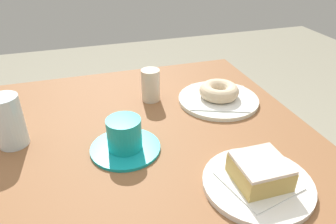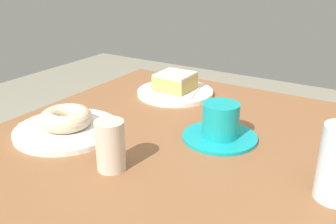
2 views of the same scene
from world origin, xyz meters
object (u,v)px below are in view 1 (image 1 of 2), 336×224
object	(u,v)px
sugar_jar	(151,85)
donut_sugar_ring	(219,91)
plate_sugar_ring	(218,99)
plate_glazed_square	(257,183)
donut_glazed_square	(260,171)
water_glass	(8,121)
coffee_cup	(125,138)

from	to	relation	value
sugar_jar	donut_sugar_ring	bearing A→B (deg)	-20.25
plate_sugar_ring	plate_glazed_square	size ratio (longest dim) A/B	1.07
plate_sugar_ring	donut_glazed_square	distance (m)	0.33
plate_glazed_square	water_glass	distance (m)	0.53
plate_sugar_ring	donut_sugar_ring	bearing A→B (deg)	0.00
donut_sugar_ring	water_glass	bearing A→B (deg)	-174.76
coffee_cup	water_glass	bearing A→B (deg)	157.95
coffee_cup	donut_glazed_square	bearing A→B (deg)	-40.60
donut_sugar_ring	plate_glazed_square	size ratio (longest dim) A/B	0.53
donut_glazed_square	coffee_cup	bearing A→B (deg)	139.40
donut_glazed_square	coffee_cup	distance (m)	0.28
donut_sugar_ring	coffee_cup	bearing A→B (deg)	-153.69
plate_glazed_square	coffee_cup	bearing A→B (deg)	139.40
donut_glazed_square	coffee_cup	xyz separation A→B (m)	(-0.21, 0.18, -0.01)
plate_sugar_ring	sugar_jar	world-z (taller)	sugar_jar
coffee_cup	plate_glazed_square	bearing A→B (deg)	-40.60
donut_sugar_ring	sugar_jar	distance (m)	0.19
water_glass	plate_sugar_ring	bearing A→B (deg)	5.24
donut_sugar_ring	coffee_cup	xyz separation A→B (m)	(-0.29, -0.14, -0.00)
donut_glazed_square	sugar_jar	world-z (taller)	sugar_jar
plate_sugar_ring	sugar_jar	xyz separation A→B (m)	(-0.18, 0.06, 0.04)
plate_sugar_ring	plate_glazed_square	distance (m)	0.33
donut_glazed_square	coffee_cup	size ratio (longest dim) A/B	0.60
donut_glazed_square	donut_sugar_ring	bearing A→B (deg)	77.61
plate_sugar_ring	water_glass	size ratio (longest dim) A/B	1.86
plate_glazed_square	sugar_jar	bearing A→B (deg)	104.87
plate_glazed_square	plate_sugar_ring	bearing A→B (deg)	77.61
plate_sugar_ring	donut_glazed_square	world-z (taller)	donut_glazed_square
plate_sugar_ring	donut_glazed_square	bearing A→B (deg)	-102.39
water_glass	donut_glazed_square	bearing A→B (deg)	-31.89
plate_glazed_square	donut_sugar_ring	bearing A→B (deg)	77.61
plate_glazed_square	sugar_jar	size ratio (longest dim) A/B	2.31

